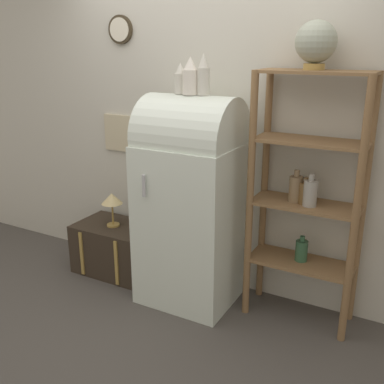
% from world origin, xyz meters
% --- Properties ---
extents(ground_plane, '(12.00, 12.00, 0.00)m').
position_xyz_m(ground_plane, '(0.00, 0.00, 0.00)').
color(ground_plane, '#4C4742').
extents(wall_back, '(7.00, 0.09, 2.70)m').
position_xyz_m(wall_back, '(-0.00, 0.57, 1.35)').
color(wall_back, beige).
rests_on(wall_back, ground_plane).
extents(refrigerator, '(0.70, 0.67, 1.59)m').
position_xyz_m(refrigerator, '(-0.00, 0.23, 0.83)').
color(refrigerator, silver).
rests_on(refrigerator, ground_plane).
extents(suitcase_trunk, '(0.68, 0.47, 0.43)m').
position_xyz_m(suitcase_trunk, '(-0.79, 0.28, 0.22)').
color(suitcase_trunk, '#33281E').
rests_on(suitcase_trunk, ground_plane).
extents(shelf_unit, '(0.75, 0.34, 1.77)m').
position_xyz_m(shelf_unit, '(0.82, 0.36, 0.98)').
color(shelf_unit, olive).
rests_on(shelf_unit, ground_plane).
extents(globe, '(0.26, 0.26, 0.30)m').
position_xyz_m(globe, '(0.80, 0.37, 1.93)').
color(globe, '#AD8942').
rests_on(globe, shelf_unit).
extents(vase_left, '(0.09, 0.09, 0.21)m').
position_xyz_m(vase_left, '(-0.09, 0.24, 1.69)').
color(vase_left, beige).
rests_on(vase_left, refrigerator).
extents(vase_center, '(0.11, 0.11, 0.26)m').
position_xyz_m(vase_center, '(-0.00, 0.22, 1.71)').
color(vase_center, silver).
rests_on(vase_center, refrigerator).
extents(vase_right, '(0.09, 0.09, 0.28)m').
position_xyz_m(vase_right, '(0.09, 0.24, 1.72)').
color(vase_right, beige).
rests_on(vase_right, refrigerator).
extents(desk_lamp, '(0.18, 0.18, 0.29)m').
position_xyz_m(desk_lamp, '(-0.78, 0.26, 0.67)').
color(desk_lamp, '#AD8942').
rests_on(desk_lamp, suitcase_trunk).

